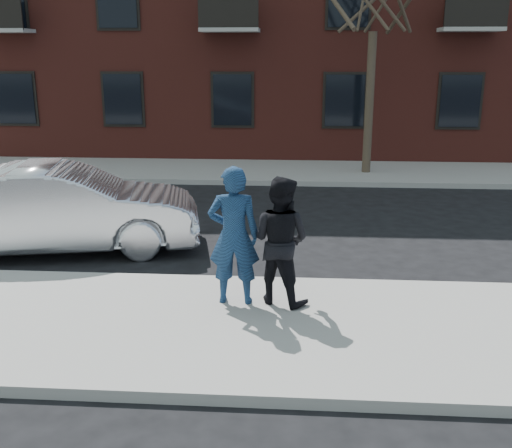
{
  "coord_description": "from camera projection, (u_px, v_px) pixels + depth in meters",
  "views": [
    {
      "loc": [
        2.36,
        -7.68,
        3.7
      ],
      "look_at": [
        1.79,
        0.4,
        1.4
      ],
      "focal_mm": 42.0,
      "sensor_mm": 36.0,
      "label": 1
    }
  ],
  "objects": [
    {
      "name": "far_curb",
      "position": [
        217.0,
        182.0,
        17.59
      ],
      "size": [
        50.0,
        0.1,
        0.15
      ],
      "primitive_type": "cube",
      "color": "#999691",
      "rests_on": "ground"
    },
    {
      "name": "near_curb",
      "position": [
        154.0,
        279.0,
        10.01
      ],
      "size": [
        50.0,
        0.1,
        0.15
      ],
      "primitive_type": "cube",
      "color": "#999691",
      "rests_on": "ground"
    },
    {
      "name": "man_peacoat",
      "position": [
        280.0,
        240.0,
        8.69
      ],
      "size": [
        1.14,
        1.05,
        1.9
      ],
      "rotation": [
        0.0,
        0.0,
        2.7
      ],
      "color": "black",
      "rests_on": "near_sidewalk"
    },
    {
      "name": "man_hoodie",
      "position": [
        234.0,
        236.0,
        8.65
      ],
      "size": [
        0.76,
        0.54,
        2.05
      ],
      "rotation": [
        0.0,
        0.0,
        3.17
      ],
      "color": "navy",
      "rests_on": "near_sidewalk"
    },
    {
      "name": "silver_sedan",
      "position": [
        64.0,
        209.0,
        11.48
      ],
      "size": [
        5.38,
        2.79,
        1.69
      ],
      "primitive_type": "imported",
      "rotation": [
        0.0,
        0.0,
        1.77
      ],
      "color": "silver",
      "rests_on": "ground"
    },
    {
      "name": "ground",
      "position": [
        129.0,
        323.0,
        8.55
      ],
      "size": [
        100.0,
        100.0,
        0.0
      ],
      "primitive_type": "plane",
      "color": "black",
      "rests_on": "ground"
    },
    {
      "name": "far_sidewalk",
      "position": [
        224.0,
        171.0,
        19.32
      ],
      "size": [
        50.0,
        3.5,
        0.15
      ],
      "primitive_type": "cube",
      "color": "#989690",
      "rests_on": "ground"
    },
    {
      "name": "near_sidewalk",
      "position": [
        124.0,
        326.0,
        8.29
      ],
      "size": [
        50.0,
        3.5,
        0.15
      ],
      "primitive_type": "cube",
      "color": "#989690",
      "rests_on": "ground"
    }
  ]
}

